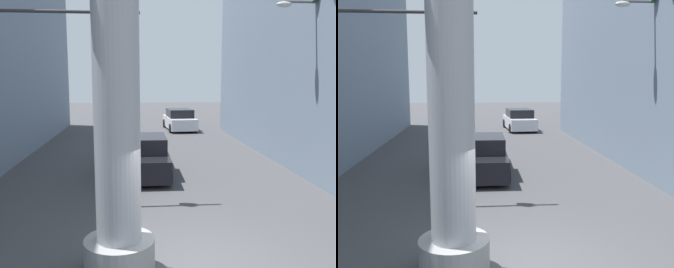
{
  "view_description": "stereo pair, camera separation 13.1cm",
  "coord_description": "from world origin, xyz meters",
  "views": [
    {
      "loc": [
        -1.26,
        -7.21,
        3.79
      ],
      "look_at": [
        0.0,
        6.17,
        1.8
      ],
      "focal_mm": 40.0,
      "sensor_mm": 36.0,
      "label": 1
    },
    {
      "loc": [
        -1.13,
        -7.22,
        3.79
      ],
      "look_at": [
        0.0,
        6.17,
        1.8
      ],
      "focal_mm": 40.0,
      "sensor_mm": 36.0,
      "label": 2
    }
  ],
  "objects": [
    {
      "name": "car_lead",
      "position": [
        -0.89,
        7.63,
        0.7
      ],
      "size": [
        2.14,
        5.13,
        1.56
      ],
      "color": "black",
      "rests_on": "ground"
    },
    {
      "name": "car_far",
      "position": [
        2.21,
        20.41,
        0.74
      ],
      "size": [
        2.22,
        4.48,
        1.56
      ],
      "color": "black",
      "rests_on": "ground"
    },
    {
      "name": "street_lamp",
      "position": [
        5.87,
        6.0,
        4.05
      ],
      "size": [
        2.55,
        0.28,
        6.62
      ],
      "color": "#59595E",
      "rests_on": "ground"
    },
    {
      "name": "ground_plane",
      "position": [
        0.0,
        10.0,
        0.0
      ],
      "size": [
        86.01,
        86.01,
        0.0
      ],
      "primitive_type": "plane",
      "color": "#424244"
    },
    {
      "name": "neon_sign_pole",
      "position": [
        -1.55,
        -0.26,
        4.91
      ],
      "size": [
        2.7,
        1.39,
        11.28
      ],
      "color": "#9E9EA3",
      "rests_on": "ground"
    },
    {
      "name": "traffic_light_mast",
      "position": [
        -4.63,
        4.37,
        4.14
      ],
      "size": [
        5.34,
        0.32,
        5.84
      ],
      "color": "#333333",
      "rests_on": "ground"
    },
    {
      "name": "palm_tree_mid_right",
      "position": [
        6.81,
        11.8,
        4.13
      ],
      "size": [
        2.38,
        2.32,
        6.44
      ],
      "color": "brown",
      "rests_on": "ground"
    }
  ]
}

